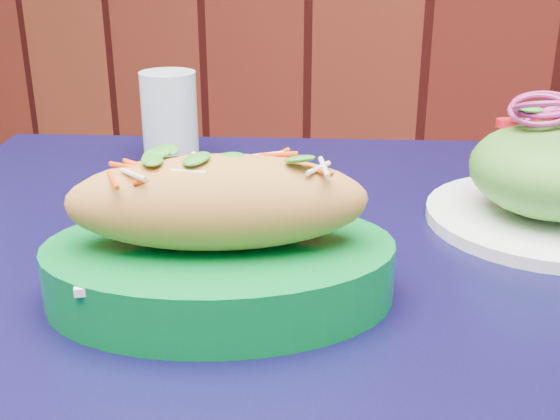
% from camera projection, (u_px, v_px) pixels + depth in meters
% --- Properties ---
extents(cafe_table, '(1.01, 1.01, 0.75)m').
position_uv_depth(cafe_table, '(285.00, 354.00, 0.63)').
color(cafe_table, black).
rests_on(cafe_table, ground).
extents(banh_mi_basket, '(0.32, 0.27, 0.12)m').
position_uv_depth(banh_mi_basket, '(219.00, 243.00, 0.53)').
color(banh_mi_basket, '#037027').
rests_on(banh_mi_basket, cafe_table).
extents(salad_plate, '(0.23, 0.23, 0.13)m').
position_uv_depth(salad_plate, '(553.00, 177.00, 0.67)').
color(salad_plate, white).
rests_on(salad_plate, cafe_table).
extents(water_glass, '(0.07, 0.07, 0.11)m').
position_uv_depth(water_glass, '(170.00, 117.00, 0.86)').
color(water_glass, silver).
rests_on(water_glass, cafe_table).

